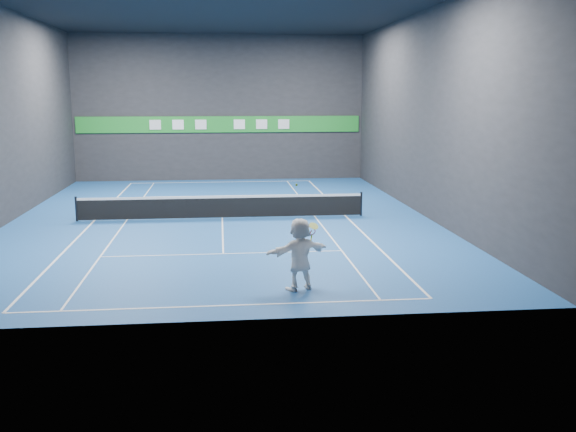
{
  "coord_description": "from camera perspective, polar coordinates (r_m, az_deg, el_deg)",
  "views": [
    {
      "loc": [
        -0.04,
        -27.77,
        5.36
      ],
      "look_at": [
        2.1,
        -7.6,
        1.5
      ],
      "focal_mm": 40.0,
      "sensor_mm": 36.0,
      "label": 1
    }
  ],
  "objects": [
    {
      "name": "sponsor_banner",
      "position": [
        40.74,
        -6.05,
        8.1
      ],
      "size": [
        17.64,
        0.11,
        1.0
      ],
      "color": "#1E8B2B",
      "rests_on": "wall_back"
    },
    {
      "name": "sideline_doubles_right",
      "position": [
        28.81,
        5.12,
        0.02
      ],
      "size": [
        0.08,
        23.78,
        0.01
      ],
      "primitive_type": "cube",
      "color": "white",
      "rests_on": "ground"
    },
    {
      "name": "player",
      "position": [
        17.75,
        1.06,
        -3.4
      ],
      "size": [
        1.97,
        1.28,
        2.03
      ],
      "primitive_type": "imported",
      "rotation": [
        0.0,
        0.0,
        3.53
      ],
      "color": "white",
      "rests_on": "ground"
    },
    {
      "name": "sideline_singles_right",
      "position": [
        28.58,
        2.4,
        -0.04
      ],
      "size": [
        0.06,
        23.78,
        0.01
      ],
      "primitive_type": "cube",
      "color": "white",
      "rests_on": "ground"
    },
    {
      "name": "wall_back",
      "position": [
        40.78,
        -6.08,
        9.51
      ],
      "size": [
        18.0,
        0.1,
        9.0
      ],
      "primitive_type": "cube",
      "color": "#262629",
      "rests_on": "ground"
    },
    {
      "name": "wall_right",
      "position": [
        29.21,
        12.12,
        8.85
      ],
      "size": [
        0.1,
        26.0,
        9.0
      ],
      "primitive_type": "cube",
      "color": "#262629",
      "rests_on": "ground"
    },
    {
      "name": "tennis_ball",
      "position": [
        17.58,
        0.77,
        2.79
      ],
      "size": [
        0.07,
        0.07,
        0.07
      ],
      "primitive_type": "sphere",
      "color": "#B0D723",
      "rests_on": "player"
    },
    {
      "name": "ground",
      "position": [
        28.28,
        -5.87,
        -0.21
      ],
      "size": [
        26.0,
        26.0,
        0.0
      ],
      "primitive_type": "plane",
      "color": "#1A4B8F",
      "rests_on": "ground"
    },
    {
      "name": "tennis_racket",
      "position": [
        17.69,
        2.02,
        -1.36
      ],
      "size": [
        0.5,
        0.34,
        0.56
      ],
      "color": "#B21314",
      "rests_on": "player"
    },
    {
      "name": "baseline_near",
      "position": [
        16.76,
        -5.66,
        -7.93
      ],
      "size": [
        10.98,
        0.08,
        0.01
      ],
      "primitive_type": "cube",
      "color": "white",
      "rests_on": "ground"
    },
    {
      "name": "service_line_far",
      "position": [
        34.58,
        -5.92,
        1.81
      ],
      "size": [
        8.23,
        0.06,
        0.01
      ],
      "primitive_type": "cube",
      "color": "white",
      "rests_on": "ground"
    },
    {
      "name": "baseline_far",
      "position": [
        40.02,
        -5.95,
        3.03
      ],
      "size": [
        10.98,
        0.08,
        0.01
      ],
      "primitive_type": "cube",
      "color": "white",
      "rests_on": "ground"
    },
    {
      "name": "wall_left",
      "position": [
        29.19,
        -24.19,
        8.16
      ],
      "size": [
        0.1,
        26.0,
        9.0
      ],
      "primitive_type": "cube",
      "color": "#262629",
      "rests_on": "ground"
    },
    {
      "name": "sideline_singles_left",
      "position": [
        28.57,
        -14.14,
        -0.36
      ],
      "size": [
        0.06,
        23.78,
        0.01
      ],
      "primitive_type": "cube",
      "color": "white",
      "rests_on": "ground"
    },
    {
      "name": "sideline_doubles_left",
      "position": [
        28.8,
        -16.85,
        -0.41
      ],
      "size": [
        0.08,
        23.78,
        0.01
      ],
      "primitive_type": "cube",
      "color": "white",
      "rests_on": "ground"
    },
    {
      "name": "service_line_near",
      "position": [
        22.03,
        -5.78,
        -3.36
      ],
      "size": [
        8.23,
        0.06,
        0.01
      ],
      "primitive_type": "cube",
      "color": "white",
      "rests_on": "ground"
    },
    {
      "name": "tennis_net",
      "position": [
        28.18,
        -5.89,
        0.87
      ],
      "size": [
        12.5,
        0.1,
        1.07
      ],
      "color": "black",
      "rests_on": "ground"
    },
    {
      "name": "center_service_line",
      "position": [
        28.28,
        -5.87,
        -0.2
      ],
      "size": [
        0.06,
        12.8,
        0.01
      ],
      "primitive_type": "cube",
      "color": "white",
      "rests_on": "ground"
    },
    {
      "name": "wall_front",
      "position": [
        14.79,
        -5.95,
        7.38
      ],
      "size": [
        18.0,
        0.1,
        9.0
      ],
      "primitive_type": "cube",
      "color": "#262629",
      "rests_on": "ground"
    },
    {
      "name": "ceiling",
      "position": [
        28.0,
        -6.24,
        18.18
      ],
      "size": [
        26.0,
        26.0,
        0.0
      ],
      "primitive_type": "plane",
      "color": "black",
      "rests_on": "ground"
    }
  ]
}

